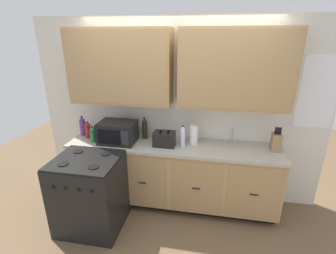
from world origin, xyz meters
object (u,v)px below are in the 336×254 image
(bottle_dark, at_px, (145,128))
(paper_towel_roll, at_px, (194,134))
(knife_block, at_px, (276,142))
(stove_range, at_px, (90,193))
(bottle_clear, at_px, (183,136))
(bottle_red, at_px, (88,130))
(microwave, at_px, (118,132))
(bottle_green, at_px, (93,134))
(bottle_violet, at_px, (83,126))
(toaster, at_px, (164,139))

(bottle_dark, bearing_deg, paper_towel_roll, -3.98)
(knife_block, height_order, bottle_dark, knife_block)
(stove_range, distance_m, bottle_clear, 1.34)
(paper_towel_roll, xyz_separation_m, bottle_red, (-1.47, -0.07, -0.01))
(microwave, relative_size, bottle_red, 2.02)
(bottle_green, bearing_deg, stove_range, -73.48)
(microwave, bearing_deg, bottle_green, -170.36)
(microwave, xyz_separation_m, bottle_red, (-0.47, 0.07, -0.02))
(knife_block, bearing_deg, bottle_clear, -175.43)
(microwave, xyz_separation_m, bottle_clear, (0.87, 0.02, 0.00))
(microwave, xyz_separation_m, bottle_green, (-0.33, -0.06, -0.03))
(paper_towel_roll, relative_size, bottle_dark, 0.85)
(knife_block, bearing_deg, bottle_violet, 179.14)
(bottle_red, bearing_deg, bottle_clear, -2.24)
(knife_block, distance_m, bottle_dark, 1.71)
(paper_towel_roll, bearing_deg, microwave, -172.03)
(bottle_violet, bearing_deg, bottle_dark, 2.60)
(knife_block, bearing_deg, toaster, -175.20)
(microwave, height_order, bottle_clear, bottle_clear)
(bottle_green, height_order, bottle_red, bottle_red)
(bottle_clear, bearing_deg, stove_range, -150.69)
(microwave, bearing_deg, stove_range, -107.17)
(bottle_violet, bearing_deg, bottle_green, -38.48)
(microwave, bearing_deg, bottle_red, 171.76)
(bottle_clear, bearing_deg, bottle_violet, 174.85)
(bottle_green, relative_size, bottle_violet, 0.79)
(stove_range, xyz_separation_m, bottle_violet, (-0.41, 0.72, 0.59))
(bottle_violet, distance_m, bottle_clear, 1.47)
(paper_towel_roll, distance_m, bottle_dark, 0.68)
(microwave, xyz_separation_m, knife_block, (2.03, 0.11, -0.02))
(stove_range, height_order, microwave, microwave)
(toaster, bearing_deg, bottle_clear, 5.93)
(paper_towel_roll, relative_size, bottle_violet, 0.92)
(bottle_clear, bearing_deg, microwave, -179.00)
(bottle_violet, bearing_deg, bottle_clear, -5.15)
(paper_towel_roll, relative_size, bottle_green, 1.17)
(paper_towel_roll, xyz_separation_m, bottle_green, (-1.34, -0.20, -0.02))
(bottle_red, bearing_deg, bottle_violet, 146.43)
(bottle_green, bearing_deg, knife_block, 3.97)
(bottle_green, bearing_deg, bottle_dark, 20.51)
(stove_range, distance_m, microwave, 0.84)
(bottle_clear, bearing_deg, bottle_red, 177.76)
(stove_range, distance_m, bottle_green, 0.78)
(stove_range, bearing_deg, knife_block, 17.18)
(stove_range, distance_m, bottle_dark, 1.09)
(bottle_dark, bearing_deg, bottle_clear, -17.42)
(stove_range, bearing_deg, bottle_dark, 56.77)
(bottle_clear, relative_size, bottle_red, 1.21)
(bottle_clear, distance_m, bottle_red, 1.34)
(bottle_green, distance_m, bottle_clear, 1.21)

